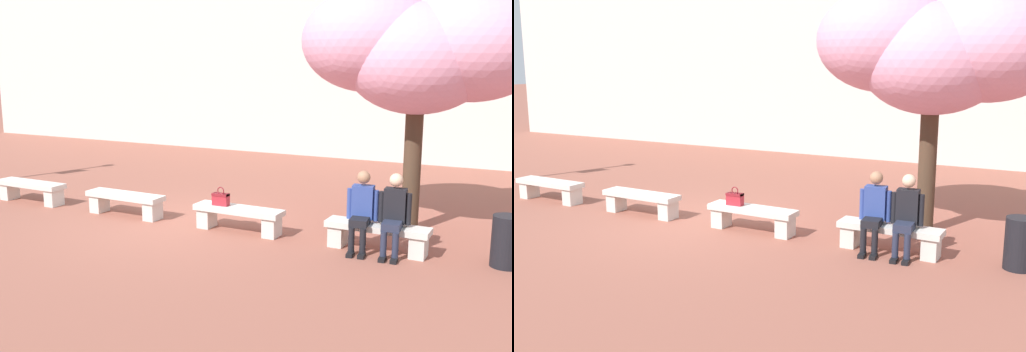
% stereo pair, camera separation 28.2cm
% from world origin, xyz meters
% --- Properties ---
extents(ground_plane, '(100.00, 100.00, 0.00)m').
position_xyz_m(ground_plane, '(0.00, 0.00, 0.00)').
color(ground_plane, '#8E5142').
extents(building_facade, '(28.00, 4.00, 7.74)m').
position_xyz_m(building_facade, '(0.00, 10.32, 3.87)').
color(building_facade, beige).
rests_on(building_facade, ground).
extents(stone_bench_west_end, '(1.68, 0.47, 0.45)m').
position_xyz_m(stone_bench_west_end, '(-3.76, 0.00, 0.30)').
color(stone_bench_west_end, beige).
rests_on(stone_bench_west_end, ground).
extents(stone_bench_near_west, '(1.68, 0.47, 0.45)m').
position_xyz_m(stone_bench_near_west, '(-1.25, 0.00, 0.30)').
color(stone_bench_near_west, beige).
rests_on(stone_bench_near_west, ground).
extents(stone_bench_center, '(1.68, 0.47, 0.45)m').
position_xyz_m(stone_bench_center, '(1.25, 0.00, 0.30)').
color(stone_bench_center, beige).
rests_on(stone_bench_center, ground).
extents(stone_bench_near_east, '(1.68, 0.47, 0.45)m').
position_xyz_m(stone_bench_near_east, '(3.76, 0.00, 0.30)').
color(stone_bench_near_east, beige).
rests_on(stone_bench_near_east, ground).
extents(person_seated_left, '(0.51, 0.71, 1.29)m').
position_xyz_m(person_seated_left, '(3.51, -0.05, 0.70)').
color(person_seated_left, black).
rests_on(person_seated_left, ground).
extents(person_seated_right, '(0.51, 0.70, 1.29)m').
position_xyz_m(person_seated_right, '(4.02, -0.05, 0.70)').
color(person_seated_right, black).
rests_on(person_seated_right, ground).
extents(handbag, '(0.30, 0.15, 0.34)m').
position_xyz_m(handbag, '(0.91, -0.02, 0.58)').
color(handbag, '#A3232D').
rests_on(handbag, stone_bench_center).
extents(cherry_tree_main, '(4.14, 2.79, 4.26)m').
position_xyz_m(cherry_tree_main, '(4.02, 1.52, 3.20)').
color(cherry_tree_main, '#473323').
rests_on(cherry_tree_main, ground).
extents(trash_bin, '(0.44, 0.44, 0.78)m').
position_xyz_m(trash_bin, '(5.67, 0.13, 0.39)').
color(trash_bin, black).
rests_on(trash_bin, ground).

